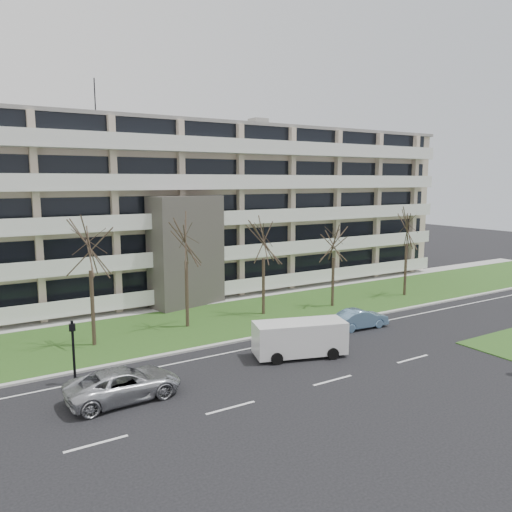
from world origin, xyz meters
TOP-DOWN VIEW (x-y plane):
  - ground at (0.00, 0.00)m, footprint 160.00×160.00m
  - grass_verge at (0.00, 13.00)m, footprint 90.00×10.00m
  - curb at (0.00, 8.00)m, footprint 90.00×0.35m
  - sidewalk at (0.00, 18.50)m, footprint 90.00×2.00m
  - lane_edge_line at (0.00, 6.50)m, footprint 90.00×0.12m
  - apartment_building at (-0.01, 25.32)m, footprint 60.50×15.10m
  - silver_pickup at (-9.83, 3.44)m, footprint 5.46×2.67m
  - blue_sedan at (7.64, 6.15)m, footprint 4.18×1.74m
  - white_van at (0.76, 3.79)m, footprint 5.70×3.48m
  - pedestrian_signal at (-11.44, 6.51)m, footprint 0.34×0.29m
  - tree_2 at (-9.14, 12.04)m, footprint 4.26×4.26m
  - tree_3 at (-2.55, 12.68)m, footprint 4.19×4.19m
  - tree_4 at (3.81, 12.72)m, footprint 3.91×3.91m
  - tree_5 at (9.94, 11.83)m, footprint 3.62×3.62m
  - tree_6 at (18.00, 11.48)m, footprint 4.16×4.16m

SIDE VIEW (x-z plane):
  - ground at x=0.00m, z-range 0.00..0.00m
  - lane_edge_line at x=0.00m, z-range 0.00..0.01m
  - grass_verge at x=0.00m, z-range 0.00..0.06m
  - sidewalk at x=0.00m, z-range 0.00..0.08m
  - curb at x=0.00m, z-range 0.00..0.12m
  - blue_sedan at x=7.64m, z-range 0.00..1.35m
  - silver_pickup at x=-9.83m, z-range 0.00..1.49m
  - white_van at x=0.76m, z-range 0.21..2.28m
  - pedestrian_signal at x=-11.44m, z-range 0.45..3.75m
  - tree_5 at x=9.94m, z-range 2.01..9.25m
  - tree_4 at x=3.81m, z-range 2.17..9.99m
  - tree_6 at x=18.00m, z-range 2.31..10.63m
  - tree_3 at x=-2.55m, z-range 2.33..10.70m
  - tree_2 at x=-9.14m, z-range 2.37..10.89m
  - apartment_building at x=-0.01m, z-range -1.76..16.99m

